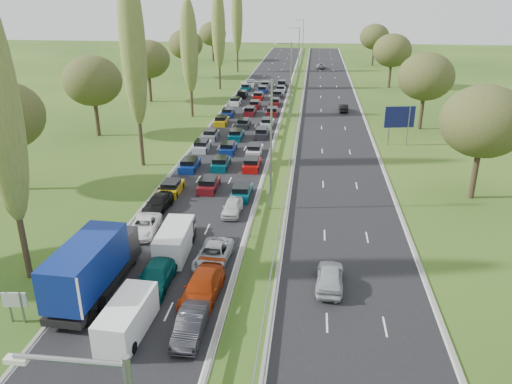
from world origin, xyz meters
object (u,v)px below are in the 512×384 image
(near_car_2, at_px, (144,226))
(info_sign, at_px, (15,303))
(white_van_front, at_px, (129,316))
(white_van_rear, at_px, (176,240))
(blue_lorry, at_px, (93,265))
(near_car_3, at_px, (158,203))
(direction_sign, at_px, (400,119))

(near_car_2, relative_size, info_sign, 2.25)
(white_van_front, xyz_separation_m, white_van_rear, (0.20, 9.82, 0.05))
(near_car_2, height_order, white_van_rear, white_van_rear)
(blue_lorry, relative_size, info_sign, 4.59)
(white_van_rear, distance_m, info_sign, 12.21)
(near_car_2, xyz_separation_m, blue_lorry, (-0.35, -9.07, 1.42))
(white_van_rear, bearing_deg, info_sign, -128.87)
(blue_lorry, bearing_deg, near_car_3, 92.31)
(info_sign, bearing_deg, near_car_3, 78.58)
(direction_sign, bearing_deg, near_car_3, -135.97)
(white_van_front, bearing_deg, direction_sign, 65.78)
(near_car_2, distance_m, blue_lorry, 9.19)
(direction_sign, bearing_deg, blue_lorry, -123.47)
(near_car_3, xyz_separation_m, white_van_rear, (3.80, -7.80, 0.42))
(near_car_2, relative_size, white_van_front, 0.91)
(near_car_3, xyz_separation_m, direction_sign, (25.25, 24.41, 2.87))
(near_car_3, xyz_separation_m, white_van_front, (3.60, -17.63, 0.38))
(near_car_3, bearing_deg, info_sign, -97.88)
(blue_lorry, distance_m, info_sign, 5.10)
(blue_lorry, xyz_separation_m, direction_sign, (25.32, 38.31, 1.47))
(near_car_3, height_order, white_van_rear, white_van_rear)
(white_van_rear, bearing_deg, direction_sign, 54.45)
(white_van_front, bearing_deg, info_sign, -177.53)
(white_van_front, distance_m, info_sign, 7.15)
(blue_lorry, relative_size, direction_sign, 1.85)
(white_van_front, bearing_deg, white_van_rear, 91.87)
(direction_sign, bearing_deg, near_car_2, -130.50)
(blue_lorry, height_order, direction_sign, direction_sign)
(near_car_3, bearing_deg, blue_lorry, -86.75)
(info_sign, bearing_deg, white_van_front, -0.57)
(near_car_3, bearing_deg, white_van_rear, -60.51)
(near_car_2, bearing_deg, white_van_rear, -44.37)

